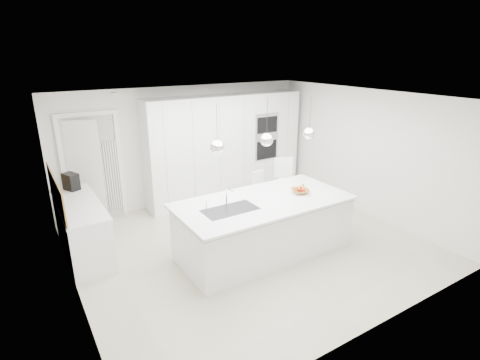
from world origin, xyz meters
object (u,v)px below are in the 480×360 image
fruit_bowl (300,191)px  bar_stool_left (261,197)px  bar_stool_right (287,189)px  island_base (265,228)px  espresso_machine (71,182)px

fruit_bowl → bar_stool_left: 1.12m
bar_stool_left → bar_stool_right: bearing=-23.8°
island_base → bar_stool_right: 1.51m
island_base → bar_stool_left: 1.19m
fruit_bowl → bar_stool_right: (0.49, 0.93, -0.35)m
espresso_machine → fruit_bowl: bearing=-58.5°
fruit_bowl → espresso_machine: bearing=145.6°
island_base → bar_stool_left: size_ratio=2.84×
espresso_machine → bar_stool_left: size_ratio=0.30×
bar_stool_left → island_base: bearing=-135.5°
fruit_bowl → bar_stool_left: (-0.08, 1.03, -0.44)m
island_base → espresso_machine: bearing=139.0°
island_base → espresso_machine: 3.41m
fruit_bowl → bar_stool_right: 1.10m
fruit_bowl → bar_stool_left: bearing=94.4°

